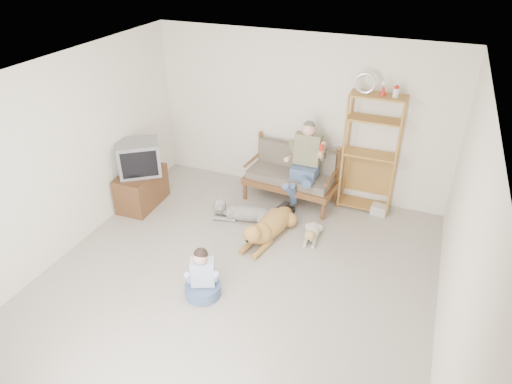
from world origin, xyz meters
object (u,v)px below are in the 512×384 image
at_px(loveseat, 292,173).
at_px(tv_stand, 142,189).
at_px(golden_retriever, 268,227).
at_px(etagere, 370,153).

bearing_deg(loveseat, tv_stand, -148.98).
bearing_deg(loveseat, golden_retriever, -83.27).
distance_m(etagere, golden_retriever, 2.00).
height_order(tv_stand, golden_retriever, tv_stand).
bearing_deg(etagere, golden_retriever, -129.73).
height_order(etagere, tv_stand, etagere).
distance_m(loveseat, golden_retriever, 1.25).
bearing_deg(etagere, loveseat, -171.13).
relative_size(loveseat, etagere, 0.69).
xyz_separation_m(etagere, tv_stand, (-3.46, -1.29, -0.69)).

